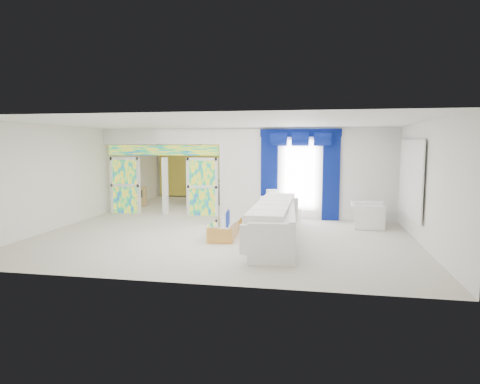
% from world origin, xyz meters
% --- Properties ---
extents(floor, '(12.00, 12.00, 0.00)m').
position_xyz_m(floor, '(0.00, 0.00, 0.00)').
color(floor, '#B7AF9E').
rests_on(floor, ground).
extents(dividing_wall, '(5.70, 0.18, 3.00)m').
position_xyz_m(dividing_wall, '(2.15, 1.00, 1.50)').
color(dividing_wall, white).
rests_on(dividing_wall, ground).
extents(dividing_header, '(4.30, 0.18, 0.55)m').
position_xyz_m(dividing_header, '(-2.85, 1.00, 2.73)').
color(dividing_header, white).
rests_on(dividing_header, dividing_wall).
extents(stained_panel_left, '(0.95, 0.04, 2.00)m').
position_xyz_m(stained_panel_left, '(-4.28, 1.00, 1.00)').
color(stained_panel_left, '#994C3F').
rests_on(stained_panel_left, ground).
extents(stained_panel_right, '(0.95, 0.04, 2.00)m').
position_xyz_m(stained_panel_right, '(-1.42, 1.00, 1.00)').
color(stained_panel_right, '#994C3F').
rests_on(stained_panel_right, ground).
extents(stained_transom, '(4.00, 0.05, 0.35)m').
position_xyz_m(stained_transom, '(-2.85, 1.00, 2.25)').
color(stained_transom, '#994C3F').
rests_on(stained_transom, dividing_header).
extents(window_pane, '(1.00, 0.02, 2.30)m').
position_xyz_m(window_pane, '(1.90, 0.90, 1.45)').
color(window_pane, white).
rests_on(window_pane, dividing_wall).
extents(blue_drape_left, '(0.55, 0.10, 2.80)m').
position_xyz_m(blue_drape_left, '(0.90, 0.87, 1.40)').
color(blue_drape_left, '#03044A').
rests_on(blue_drape_left, ground).
extents(blue_drape_right, '(0.55, 0.10, 2.80)m').
position_xyz_m(blue_drape_right, '(2.90, 0.87, 1.40)').
color(blue_drape_right, '#03044A').
rests_on(blue_drape_right, ground).
extents(blue_pelmet, '(2.60, 0.12, 0.25)m').
position_xyz_m(blue_pelmet, '(1.90, 0.87, 2.82)').
color(blue_pelmet, '#03044A').
rests_on(blue_pelmet, dividing_wall).
extents(wall_mirror, '(0.04, 2.70, 1.90)m').
position_xyz_m(wall_mirror, '(4.94, -1.00, 1.55)').
color(wall_mirror, white).
rests_on(wall_mirror, ground).
extents(gold_curtains, '(9.70, 0.12, 2.90)m').
position_xyz_m(gold_curtains, '(0.00, 5.90, 1.50)').
color(gold_curtains, gold).
rests_on(gold_curtains, ground).
extents(white_sofa, '(1.30, 4.63, 0.87)m').
position_xyz_m(white_sofa, '(1.42, -2.40, 0.44)').
color(white_sofa, white).
rests_on(white_sofa, ground).
extents(coffee_table, '(0.73, 1.84, 0.40)m').
position_xyz_m(coffee_table, '(0.07, -2.10, 0.20)').
color(coffee_table, '#C1863C').
rests_on(coffee_table, ground).
extents(console_table, '(1.28, 0.47, 0.42)m').
position_xyz_m(console_table, '(1.32, 0.51, 0.21)').
color(console_table, white).
rests_on(console_table, ground).
extents(table_lamp, '(0.36, 0.36, 0.58)m').
position_xyz_m(table_lamp, '(1.02, 0.51, 0.71)').
color(table_lamp, white).
rests_on(table_lamp, console_table).
extents(armchair, '(1.05, 1.18, 0.72)m').
position_xyz_m(armchair, '(3.94, -0.12, 0.36)').
color(armchair, white).
rests_on(armchair, ground).
extents(grand_piano, '(1.64, 1.97, 0.89)m').
position_xyz_m(grand_piano, '(-1.88, 4.36, 0.44)').
color(grand_piano, black).
rests_on(grand_piano, ground).
extents(piano_bench, '(1.01, 0.54, 0.32)m').
position_xyz_m(piano_bench, '(-1.88, 2.76, 0.16)').
color(piano_bench, black).
rests_on(piano_bench, ground).
extents(tv_console, '(0.60, 0.56, 0.76)m').
position_xyz_m(tv_console, '(-4.52, 2.73, 0.38)').
color(tv_console, tan).
rests_on(tv_console, ground).
extents(chandelier, '(0.60, 0.60, 0.60)m').
position_xyz_m(chandelier, '(-2.30, 3.40, 2.65)').
color(chandelier, gold).
rests_on(chandelier, ceiling).
extents(decanters, '(0.19, 0.91, 0.23)m').
position_xyz_m(decanters, '(0.06, -1.98, 0.49)').
color(decanters, silver).
rests_on(decanters, coffee_table).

